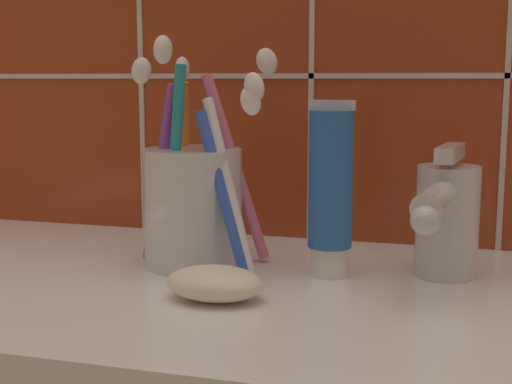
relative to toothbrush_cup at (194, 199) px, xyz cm
name	(u,v)px	position (x,y,z in cm)	size (l,w,h in cm)	color
sink_counter	(243,296)	(5.42, -4.08, -6.59)	(69.98, 34.31, 2.00)	white
tile_wall_backsplash	(296,16)	(5.43, 13.32, 15.73)	(79.98, 1.72, 46.64)	#933819
toothbrush_cup	(194,199)	(0.00, 0.00, 0.00)	(13.22, 11.35, 18.86)	silver
toothpaste_tube	(330,190)	(11.33, 0.06, 1.26)	(3.64, 3.46, 13.85)	white
sink_faucet	(445,216)	(20.06, 1.47, -0.56)	(4.87, 12.94, 10.38)	silver
soap_bar	(215,283)	(4.71, -8.41, -4.41)	(7.09, 5.09, 2.38)	silver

